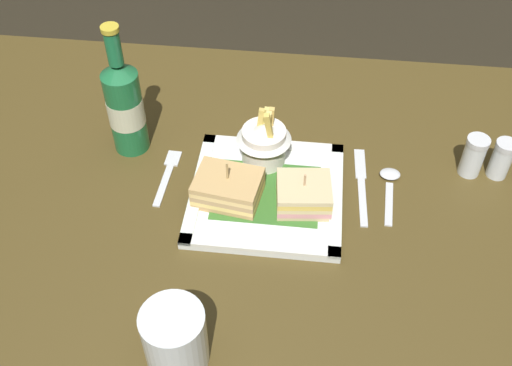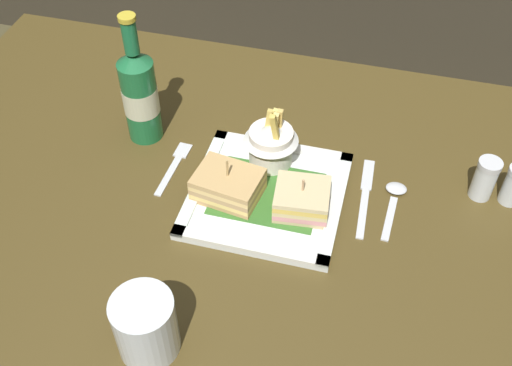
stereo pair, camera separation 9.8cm
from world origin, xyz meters
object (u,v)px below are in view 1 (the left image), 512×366
at_px(spoon, 390,181).
at_px(salt_shaker, 473,158).
at_px(beer_bottle, 125,105).
at_px(pepper_shaker, 501,161).
at_px(sandwich_half_left, 228,189).
at_px(sandwich_half_right, 304,196).
at_px(dining_table, 246,238).
at_px(square_plate, 267,194).
at_px(knife, 361,182).
at_px(fork, 168,174).
at_px(water_glass, 175,340).
at_px(fries_cup, 264,140).

distance_m(spoon, salt_shaker, 0.14).
bearing_deg(beer_bottle, pepper_shaker, -0.09).
bearing_deg(sandwich_half_left, sandwich_half_right, 0.00).
xyz_separation_m(dining_table, spoon, (0.24, 0.07, 0.10)).
relative_size(square_plate, sandwich_half_left, 2.16).
distance_m(sandwich_half_left, beer_bottle, 0.23).
bearing_deg(knife, sandwich_half_left, -162.34).
relative_size(square_plate, spoon, 1.95).
relative_size(dining_table, fork, 9.76).
height_order(sandwich_half_left, salt_shaker, sandwich_half_left).
height_order(water_glass, pepper_shaker, water_glass).
bearing_deg(sandwich_half_left, pepper_shaker, 14.58).
bearing_deg(sandwich_half_right, water_glass, -117.96).
bearing_deg(sandwich_half_left, fork, 154.89).
height_order(fries_cup, knife, fries_cup).
xyz_separation_m(sandwich_half_right, pepper_shaker, (0.32, 0.12, -0.00)).
relative_size(sandwich_half_right, knife, 0.52).
height_order(dining_table, fork, fork).
xyz_separation_m(fork, spoon, (0.38, 0.02, 0.00)).
xyz_separation_m(beer_bottle, water_glass, (0.16, -0.40, -0.05)).
relative_size(fries_cup, salt_shaker, 1.55).
relative_size(square_plate, water_glass, 2.52).
bearing_deg(water_glass, fries_cup, 78.67).
bearing_deg(sandwich_half_left, fries_cup, 63.27).
relative_size(knife, spoon, 1.40).
height_order(dining_table, knife, knife).
distance_m(fork, pepper_shaker, 0.56).
relative_size(sandwich_half_right, fork, 0.70).
relative_size(beer_bottle, knife, 1.38).
bearing_deg(sandwich_half_right, sandwich_half_left, -180.00).
height_order(knife, spoon, spoon).
distance_m(sandwich_half_left, spoon, 0.27).
bearing_deg(salt_shaker, sandwich_half_left, -163.80).
xyz_separation_m(square_plate, pepper_shaker, (0.38, 0.10, 0.03)).
bearing_deg(pepper_shaker, fries_cup, -177.08).
bearing_deg(salt_shaker, square_plate, -164.19).
height_order(square_plate, water_glass, water_glass).
height_order(sandwich_half_left, water_glass, water_glass).
bearing_deg(fork, square_plate, -10.66).
xyz_separation_m(beer_bottle, knife, (0.41, -0.05, -0.09)).
distance_m(square_plate, fries_cup, 0.09).
bearing_deg(fork, fries_cup, 14.93).
xyz_separation_m(fork, salt_shaker, (0.51, 0.06, 0.03)).
height_order(sandwich_half_right, fork, sandwich_half_right).
bearing_deg(beer_bottle, square_plate, -21.08).
height_order(sandwich_half_right, spoon, sandwich_half_right).
distance_m(square_plate, fork, 0.18).
xyz_separation_m(fork, knife, (0.33, 0.02, 0.00)).
xyz_separation_m(sandwich_half_right, fork, (-0.23, 0.05, -0.03)).
distance_m(square_plate, water_glass, 0.31).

